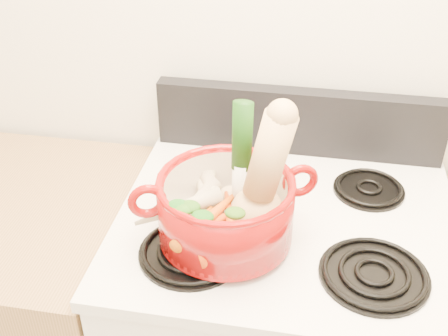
# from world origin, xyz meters

# --- Properties ---
(wall_back) EXTENTS (3.50, 0.02, 2.60)m
(wall_back) POSITION_xyz_m (0.00, 1.75, 1.30)
(wall_back) COLOR white
(wall_back) RESTS_ON floor
(cooktop) EXTENTS (0.78, 0.67, 0.03)m
(cooktop) POSITION_xyz_m (0.00, 1.40, 0.93)
(cooktop) COLOR silver
(cooktop) RESTS_ON stove_body
(control_backsplash) EXTENTS (0.76, 0.05, 0.18)m
(control_backsplash) POSITION_xyz_m (0.00, 1.70, 1.04)
(control_backsplash) COLOR black
(control_backsplash) RESTS_ON cooktop
(burner_front_left) EXTENTS (0.22, 0.22, 0.02)m
(burner_front_left) POSITION_xyz_m (-0.19, 1.24, 0.96)
(burner_front_left) COLOR black
(burner_front_left) RESTS_ON cooktop
(burner_front_right) EXTENTS (0.22, 0.22, 0.02)m
(burner_front_right) POSITION_xyz_m (0.19, 1.24, 0.96)
(burner_front_right) COLOR black
(burner_front_right) RESTS_ON cooktop
(burner_back_left) EXTENTS (0.17, 0.17, 0.02)m
(burner_back_left) POSITION_xyz_m (-0.19, 1.54, 0.96)
(burner_back_left) COLOR black
(burner_back_left) RESTS_ON cooktop
(burner_back_right) EXTENTS (0.17, 0.17, 0.02)m
(burner_back_right) POSITION_xyz_m (0.19, 1.54, 0.96)
(burner_back_right) COLOR black
(burner_back_right) RESTS_ON cooktop
(dutch_oven) EXTENTS (0.38, 0.38, 0.14)m
(dutch_oven) POSITION_xyz_m (-0.13, 1.29, 1.04)
(dutch_oven) COLOR maroon
(dutch_oven) RESTS_ON burner_front_left
(pot_handle_left) EXTENTS (0.08, 0.05, 0.08)m
(pot_handle_left) POSITION_xyz_m (-0.27, 1.23, 1.09)
(pot_handle_left) COLOR maroon
(pot_handle_left) RESTS_ON dutch_oven
(pot_handle_right) EXTENTS (0.08, 0.05, 0.08)m
(pot_handle_right) POSITION_xyz_m (0.02, 1.36, 1.09)
(pot_handle_right) COLOR maroon
(pot_handle_right) RESTS_ON dutch_oven
(squash) EXTENTS (0.19, 0.15, 0.30)m
(squash) POSITION_xyz_m (-0.06, 1.29, 1.14)
(squash) COLOR #E2B773
(squash) RESTS_ON dutch_oven
(leek) EXTENTS (0.05, 0.06, 0.28)m
(leek) POSITION_xyz_m (-0.10, 1.34, 1.14)
(leek) COLOR silver
(leek) RESTS_ON dutch_oven
(ginger) EXTENTS (0.09, 0.08, 0.04)m
(ginger) POSITION_xyz_m (-0.12, 1.37, 1.02)
(ginger) COLOR #D1B380
(ginger) RESTS_ON dutch_oven
(parsnip_0) EXTENTS (0.09, 0.22, 0.06)m
(parsnip_0) POSITION_xyz_m (-0.18, 1.34, 1.02)
(parsnip_0) COLOR #EFE6C3
(parsnip_0) RESTS_ON dutch_oven
(parsnip_1) EXTENTS (0.11, 0.18, 0.05)m
(parsnip_1) POSITION_xyz_m (-0.20, 1.31, 1.03)
(parsnip_1) COLOR beige
(parsnip_1) RESTS_ON dutch_oven
(parsnip_2) EXTENTS (0.11, 0.18, 0.05)m
(parsnip_2) POSITION_xyz_m (-0.15, 1.34, 1.03)
(parsnip_2) COLOR beige
(parsnip_2) RESTS_ON dutch_oven
(parsnip_3) EXTENTS (0.19, 0.13, 0.06)m
(parsnip_3) POSITION_xyz_m (-0.22, 1.28, 1.04)
(parsnip_3) COLOR beige
(parsnip_3) RESTS_ON dutch_oven
(parsnip_4) EXTENTS (0.06, 0.19, 0.05)m
(parsnip_4) POSITION_xyz_m (-0.18, 1.37, 1.04)
(parsnip_4) COLOR beige
(parsnip_4) RESTS_ON dutch_oven
(carrot_0) EXTENTS (0.10, 0.17, 0.05)m
(carrot_0) POSITION_xyz_m (-0.12, 1.23, 1.01)
(carrot_0) COLOR #CC410A
(carrot_0) RESTS_ON dutch_oven
(carrot_1) EXTENTS (0.14, 0.14, 0.05)m
(carrot_1) POSITION_xyz_m (-0.15, 1.26, 1.03)
(carrot_1) COLOR #BB3A09
(carrot_1) RESTS_ON dutch_oven
(carrot_2) EXTENTS (0.08, 0.17, 0.05)m
(carrot_2) POSITION_xyz_m (-0.11, 1.28, 1.03)
(carrot_2) COLOR #BA3209
(carrot_2) RESTS_ON dutch_oven
(carrot_3) EXTENTS (0.08, 0.14, 0.04)m
(carrot_3) POSITION_xyz_m (-0.18, 1.23, 1.03)
(carrot_3) COLOR #D45F0A
(carrot_3) RESTS_ON dutch_oven
(carrot_4) EXTENTS (0.10, 0.17, 0.05)m
(carrot_4) POSITION_xyz_m (-0.14, 1.28, 1.04)
(carrot_4) COLOR #CE4E0A
(carrot_4) RESTS_ON dutch_oven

